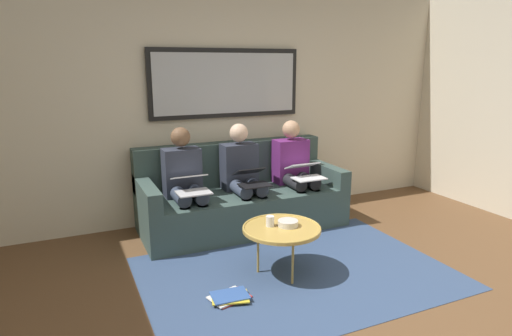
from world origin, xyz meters
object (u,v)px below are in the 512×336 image
Objects in this scene: cup at (270,221)px; person_left at (295,168)px; laptop_silver at (191,184)px; magazine_stack at (230,297)px; coffee_table at (282,229)px; bowl at (288,223)px; framed_mirror at (226,83)px; person_middle at (243,174)px; person_right at (185,180)px; couch at (240,198)px; laptop_black at (251,177)px; laptop_white at (305,171)px.

cup is 1.37m from person_left.
magazine_stack is (0.04, 1.13, -0.61)m from laptop_silver.
bowl is at bearing -171.33° from coffee_table.
framed_mirror is 4.60× the size of laptop_silver.
person_right is (0.64, 0.00, 0.00)m from person_middle.
framed_mirror reaches higher than couch.
person_left reaches higher than cup.
laptop_black is (0.00, 0.30, 0.31)m from couch.
person_left is at bearing -127.89° from cup.
laptop_white reaches higher than bowl.
laptop_black is at bearing -179.68° from laptop_silver.
person_middle is (0.00, 0.07, 0.30)m from couch.
laptop_silver is 1.28m from magazine_stack.
laptop_white is 1.08× the size of magazine_stack.
framed_mirror is 4.76× the size of laptop_black.
laptop_white is (-0.70, -0.90, 0.18)m from bowl.
coffee_table is 1.73× the size of laptop_silver.
person_right is at bearing 35.52° from framed_mirror.
person_middle is at bearing -159.81° from laptop_silver.
magazine_stack is at bearing 20.01° from bowl.
couch is 0.31m from person_middle.
couch is 5.94× the size of laptop_black.
person_right reaches higher than laptop_white.
person_left is 0.64m from person_middle.
couch is at bearing -92.80° from bowl.
person_middle is 1.63m from magazine_stack.
laptop_silver is (0.44, -0.84, 0.17)m from cup.
person_middle is 3.08× the size of laptop_black.
bowl is at bearing 86.27° from laptop_black.
laptop_silver is at bearing 10.42° from person_left.
laptop_black is at bearing 90.00° from couch.
couch reaches higher than laptop_white.
framed_mirror is 1.89m from cup.
couch is 1.22m from bowl.
laptop_silver reaches higher than coffee_table.
framed_mirror is 2.65× the size of coffee_table.
magazine_stack is at bearing 64.58° from couch.
coffee_table is at bearing 82.28° from laptop_black.
magazine_stack is (0.48, 0.29, -0.44)m from cup.
couch is at bearing -95.83° from coffee_table.
laptop_black is at bearing 160.09° from person_right.
bowl is 0.15× the size of person_right.
bowl is (0.06, 1.21, 0.14)m from couch.
person_middle is (0.64, -0.24, -0.02)m from laptop_white.
coffee_table is at bearing 56.37° from person_left.
laptop_white is at bearing -139.46° from magazine_stack.
cup reaches higher than bowl.
laptop_white is 1.28m from laptop_silver.
laptop_silver is at bearing -57.26° from bowl.
person_middle is at bearing -92.97° from bowl.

